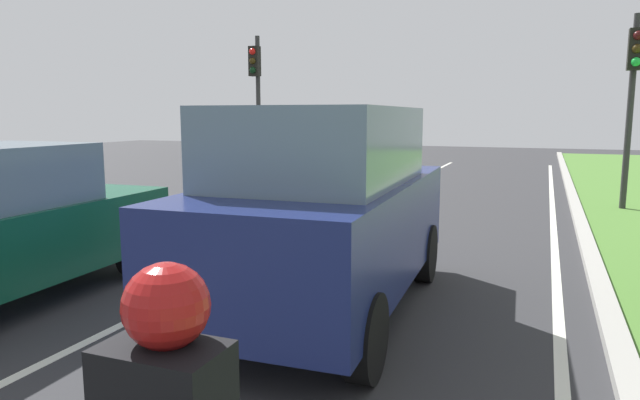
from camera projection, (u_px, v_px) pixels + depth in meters
ground_plane at (363, 224)px, 11.51m from camera, size 60.00×60.00×0.00m
lane_line_center at (331, 222)px, 11.77m from camera, size 0.12×32.00×0.01m
lane_line_right_edge at (554, 238)px, 10.19m from camera, size 0.12×32.00×0.01m
curb_right at (585, 237)px, 10.00m from camera, size 0.24×48.00×0.12m
car_suv_ahead at (325, 210)px, 6.22m from camera, size 2.12×4.57×2.28m
traffic_light_near_right at (633, 81)px, 12.57m from camera, size 0.32×0.50×4.42m
traffic_light_overhead_left at (256, 86)px, 17.57m from camera, size 0.32×0.50×4.62m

